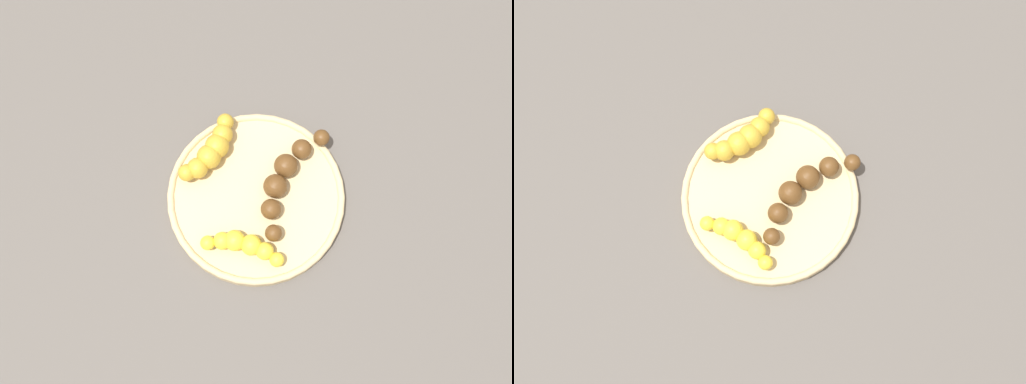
{
  "view_description": "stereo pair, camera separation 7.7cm",
  "coord_description": "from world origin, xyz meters",
  "views": [
    {
      "loc": [
        0.09,
        -0.2,
        0.78
      ],
      "look_at": [
        0.0,
        0.0,
        0.04
      ],
      "focal_mm": 39.03,
      "sensor_mm": 36.0,
      "label": 1
    },
    {
      "loc": [
        0.15,
        -0.16,
        0.78
      ],
      "look_at": [
        0.0,
        0.0,
        0.04
      ],
      "focal_mm": 39.03,
      "sensor_mm": 36.0,
      "label": 2
    }
  ],
  "objects": [
    {
      "name": "ground_plane",
      "position": [
        0.0,
        0.0,
        0.0
      ],
      "size": [
        2.4,
        2.4,
        0.0
      ],
      "primitive_type": "plane",
      "color": "#56514C"
    },
    {
      "name": "fruit_bowl",
      "position": [
        0.0,
        0.0,
        0.01
      ],
      "size": [
        0.25,
        0.25,
        0.02
      ],
      "color": "#D1B784",
      "rests_on": "ground_plane"
    },
    {
      "name": "banana_yellow",
      "position": [
        0.01,
        -0.08,
        0.03
      ],
      "size": [
        0.12,
        0.05,
        0.03
      ],
      "rotation": [
        0.0,
        0.0,
        1.74
      ],
      "color": "yellow",
      "rests_on": "fruit_bowl"
    },
    {
      "name": "banana_spotted",
      "position": [
        -0.08,
        0.03,
        0.04
      ],
      "size": [
        0.05,
        0.12,
        0.04
      ],
      "rotation": [
        0.0,
        0.0,
        6.09
      ],
      "color": "gold",
      "rests_on": "fruit_bowl"
    },
    {
      "name": "banana_overripe",
      "position": [
        0.03,
        0.04,
        0.04
      ],
      "size": [
        0.06,
        0.18,
        0.03
      ],
      "rotation": [
        0.0,
        0.0,
        3.08
      ],
      "color": "#593819",
      "rests_on": "fruit_bowl"
    }
  ]
}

